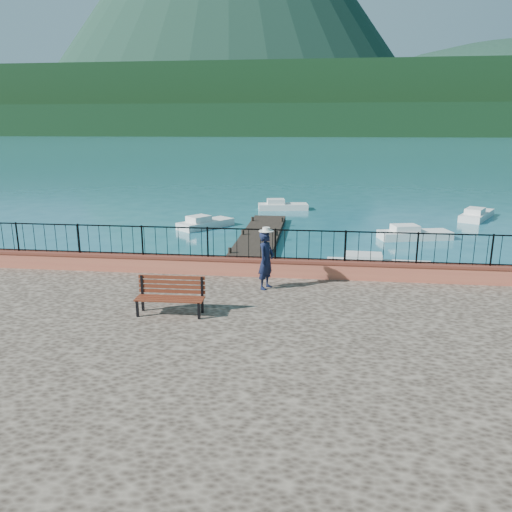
% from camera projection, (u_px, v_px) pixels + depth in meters
% --- Properties ---
extents(ground, '(2000.00, 2000.00, 0.00)m').
position_uv_depth(ground, '(274.00, 362.00, 12.88)').
color(ground, '#19596B').
rests_on(ground, ground).
extents(parapet, '(28.00, 0.46, 0.58)m').
position_uv_depth(parapet, '(284.00, 268.00, 16.06)').
color(parapet, '#C16546').
rests_on(parapet, promenade).
extents(railing, '(27.00, 0.05, 0.95)m').
position_uv_depth(railing, '(285.00, 245.00, 15.86)').
color(railing, black).
rests_on(railing, parapet).
extents(dock, '(2.00, 16.00, 0.30)m').
position_uv_depth(dock, '(255.00, 247.00, 24.60)').
color(dock, '#2D231C').
rests_on(dock, ground).
extents(far_forest, '(900.00, 60.00, 18.00)m').
position_uv_depth(far_forest, '(318.00, 121.00, 298.69)').
color(far_forest, black).
rests_on(far_forest, ground).
extents(foothills, '(900.00, 120.00, 44.00)m').
position_uv_depth(foothills, '(319.00, 103.00, 353.03)').
color(foothills, black).
rests_on(foothills, ground).
extents(park_bench, '(1.76, 0.62, 0.97)m').
position_uv_depth(park_bench, '(170.00, 303.00, 12.82)').
color(park_bench, black).
rests_on(park_bench, promenade).
extents(person, '(0.62, 0.74, 1.74)m').
position_uv_depth(person, '(266.00, 260.00, 14.73)').
color(person, black).
rests_on(person, promenade).
extents(hat, '(0.44, 0.44, 0.12)m').
position_uv_depth(hat, '(266.00, 229.00, 14.50)').
color(hat, silver).
rests_on(hat, person).
extents(boat_0, '(3.66, 1.86, 0.80)m').
position_uv_depth(boat_0, '(118.00, 267.00, 20.06)').
color(boat_0, white).
rests_on(boat_0, ground).
extents(boat_1, '(4.35, 1.48, 0.80)m').
position_uv_depth(boat_1, '(379.00, 263.00, 20.65)').
color(boat_1, silver).
rests_on(boat_1, ground).
extents(boat_2, '(4.02, 2.17, 0.80)m').
position_uv_depth(boat_2, '(415.00, 232.00, 26.87)').
color(boat_2, white).
rests_on(boat_2, ground).
extents(boat_3, '(3.17, 3.54, 0.80)m').
position_uv_depth(boat_3, '(206.00, 221.00, 29.87)').
color(boat_3, silver).
rests_on(boat_3, ground).
extents(boat_4, '(3.72, 1.87, 0.80)m').
position_uv_depth(boat_4, '(283.00, 204.00, 36.32)').
color(boat_4, silver).
rests_on(boat_4, ground).
extents(boat_5, '(3.21, 4.39, 0.80)m').
position_uv_depth(boat_5, '(477.00, 213.00, 32.75)').
color(boat_5, silver).
rests_on(boat_5, ground).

